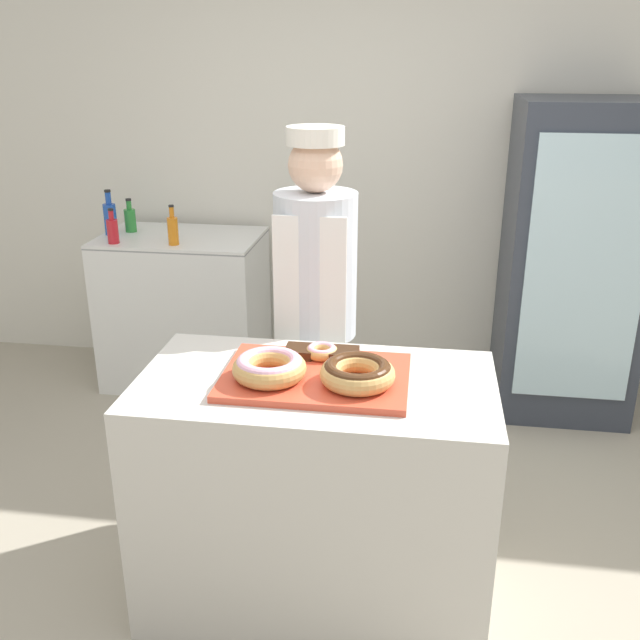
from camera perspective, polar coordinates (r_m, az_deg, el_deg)
ground_plane at (r=2.92m, az=-0.31°, el=-20.84°), size 14.00×14.00×0.00m
wall_back at (r=4.33m, az=4.08°, el=13.04°), size 8.00×0.06×2.70m
display_counter at (r=2.64m, az=-0.33°, el=-13.59°), size 1.22×0.67×0.90m
serving_tray at (r=2.41m, az=-0.35°, el=-4.57°), size 0.62×0.44×0.02m
donut_light_glaze at (r=2.36m, az=-4.07°, el=-3.74°), size 0.25×0.25×0.08m
donut_chocolate_glaze at (r=2.32m, az=3.01°, el=-4.19°), size 0.25×0.25×0.08m
donut_mini_center at (r=2.52m, az=0.14°, el=-2.49°), size 0.12×0.12×0.04m
brownie_back_left at (r=2.54m, az=-1.66°, el=-2.52°), size 0.10×0.10×0.03m
brownie_back_right at (r=2.52m, az=1.96°, el=-2.73°), size 0.10×0.10×0.03m
baker_person at (r=3.01m, az=-0.35°, el=0.38°), size 0.34×0.34×1.66m
beverage_fridge at (r=4.12m, az=19.50°, el=4.40°), size 0.71×0.67×1.71m
chest_freezer at (r=4.40m, az=-10.75°, el=0.90°), size 0.93×0.61×0.92m
bottle_orange at (r=4.06m, az=-11.69°, el=7.11°), size 0.06×0.06×0.22m
bottle_green at (r=4.42m, az=-14.94°, el=7.81°), size 0.07×0.07×0.20m
bottle_blue at (r=4.37m, az=-16.44°, el=7.87°), size 0.07×0.07×0.26m
bottle_red at (r=4.17m, az=-16.26°, el=6.93°), size 0.06×0.06×0.20m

